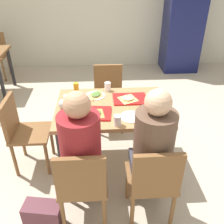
# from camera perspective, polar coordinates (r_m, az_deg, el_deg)

# --- Properties ---
(ground_plane) EXTENTS (10.00, 10.00, 0.02)m
(ground_plane) POSITION_cam_1_polar(r_m,az_deg,el_deg) (3.01, 0.00, -11.14)
(ground_plane) COLOR #B7A893
(main_table) EXTENTS (1.14, 0.83, 0.75)m
(main_table) POSITION_cam_1_polar(r_m,az_deg,el_deg) (2.61, 0.00, -0.45)
(main_table) COLOR #9E7247
(main_table) RESTS_ON ground_plane
(chair_near_left) EXTENTS (0.40, 0.40, 0.85)m
(chair_near_left) POSITION_cam_1_polar(r_m,az_deg,el_deg) (2.08, -6.80, -15.88)
(chair_near_left) COLOR brown
(chair_near_left) RESTS_ON ground_plane
(chair_near_right) EXTENTS (0.40, 0.40, 0.85)m
(chair_near_right) POSITION_cam_1_polar(r_m,az_deg,el_deg) (2.12, 9.36, -15.10)
(chair_near_right) COLOR brown
(chair_near_right) RESTS_ON ground_plane
(chair_far_side) EXTENTS (0.40, 0.40, 0.85)m
(chair_far_side) POSITION_cam_1_polar(r_m,az_deg,el_deg) (3.38, -0.81, 4.55)
(chair_far_side) COLOR brown
(chair_far_side) RESTS_ON ground_plane
(chair_left_end) EXTENTS (0.40, 0.40, 0.85)m
(chair_left_end) POSITION_cam_1_polar(r_m,az_deg,el_deg) (2.81, -19.87, -3.60)
(chair_left_end) COLOR brown
(chair_left_end) RESTS_ON ground_plane
(person_in_red) EXTENTS (0.32, 0.42, 1.26)m
(person_in_red) POSITION_cam_1_polar(r_m,az_deg,el_deg) (2.02, -7.07, -8.18)
(person_in_red) COLOR #383842
(person_in_red) RESTS_ON ground_plane
(person_in_brown_jacket) EXTENTS (0.32, 0.42, 1.26)m
(person_in_brown_jacket) POSITION_cam_1_polar(r_m,az_deg,el_deg) (2.06, 9.17, -7.53)
(person_in_brown_jacket) COLOR #383842
(person_in_brown_jacket) RESTS_ON ground_plane
(tray_red_near) EXTENTS (0.38, 0.29, 0.02)m
(tray_red_near) POSITION_cam_1_polar(r_m,az_deg,el_deg) (2.43, -4.51, -0.26)
(tray_red_near) COLOR red
(tray_red_near) RESTS_ON main_table
(tray_red_far) EXTENTS (0.36, 0.26, 0.02)m
(tray_red_far) POSITION_cam_1_polar(r_m,az_deg,el_deg) (2.68, 4.11, 3.02)
(tray_red_far) COLOR red
(tray_red_far) RESTS_ON main_table
(paper_plate_center) EXTENTS (0.22, 0.22, 0.01)m
(paper_plate_center) POSITION_cam_1_polar(r_m,az_deg,el_deg) (2.76, -3.85, 3.75)
(paper_plate_center) COLOR white
(paper_plate_center) RESTS_ON main_table
(paper_plate_near_edge) EXTENTS (0.22, 0.22, 0.01)m
(paper_plate_near_edge) POSITION_cam_1_polar(r_m,az_deg,el_deg) (2.38, 4.46, -1.11)
(paper_plate_near_edge) COLOR white
(paper_plate_near_edge) RESTS_ON main_table
(pizza_slice_a) EXTENTS (0.24, 0.24, 0.02)m
(pizza_slice_a) POSITION_cam_1_polar(r_m,az_deg,el_deg) (2.40, -4.03, -0.23)
(pizza_slice_a) COLOR #C68C47
(pizza_slice_a) RESTS_ON tray_red_near
(pizza_slice_b) EXTENTS (0.23, 0.23, 0.02)m
(pizza_slice_b) POSITION_cam_1_polar(r_m,az_deg,el_deg) (2.66, 3.65, 3.14)
(pizza_slice_b) COLOR #DBAD60
(pizza_slice_b) RESTS_ON tray_red_far
(pizza_slice_c) EXTENTS (0.20, 0.23, 0.02)m
(pizza_slice_c) POSITION_cam_1_polar(r_m,az_deg,el_deg) (2.75, -3.68, 3.99)
(pizza_slice_c) COLOR tan
(pizza_slice_c) RESTS_ON paper_plate_center
(plastic_cup_a) EXTENTS (0.07, 0.07, 0.10)m
(plastic_cup_a) POSITION_cam_1_polar(r_m,az_deg,el_deg) (2.85, -1.00, 5.82)
(plastic_cup_a) COLOR white
(plastic_cup_a) RESTS_ON main_table
(plastic_cup_b) EXTENTS (0.07, 0.07, 0.10)m
(plastic_cup_b) POSITION_cam_1_polar(r_m,az_deg,el_deg) (2.24, 1.27, -1.95)
(plastic_cup_b) COLOR white
(plastic_cup_b) RESTS_ON main_table
(plastic_cup_c) EXTENTS (0.07, 0.07, 0.10)m
(plastic_cup_c) POSITION_cam_1_polar(r_m,az_deg,el_deg) (2.61, -10.18, 2.74)
(plastic_cup_c) COLOR white
(plastic_cup_c) RESTS_ON main_table
(soda_can) EXTENTS (0.07, 0.07, 0.12)m
(soda_can) POSITION_cam_1_polar(r_m,az_deg,el_deg) (2.62, 10.66, 3.10)
(soda_can) COLOR #B7BCC6
(soda_can) RESTS_ON main_table
(condiment_bottle) EXTENTS (0.06, 0.06, 0.16)m
(condiment_bottle) POSITION_cam_1_polar(r_m,az_deg,el_deg) (2.73, -8.12, 5.02)
(condiment_bottle) COLOR orange
(condiment_bottle) RESTS_ON main_table
(foil_bundle) EXTENTS (0.10, 0.10, 0.10)m
(foil_bundle) POSITION_cam_1_polar(r_m,az_deg,el_deg) (2.54, -10.99, 1.82)
(foil_bundle) COLOR silver
(foil_bundle) RESTS_ON main_table
(handbag) EXTENTS (0.34, 0.21, 0.28)m
(handbag) POSITION_cam_1_polar(r_m,az_deg,el_deg) (2.40, -15.27, -21.94)
(handbag) COLOR #592D38
(handbag) RESTS_ON ground_plane
(drink_fridge) EXTENTS (0.70, 0.60, 1.90)m
(drink_fridge) POSITION_cam_1_polar(r_m,az_deg,el_deg) (5.45, 15.88, 18.90)
(drink_fridge) COLOR #14194C
(drink_fridge) RESTS_ON ground_plane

